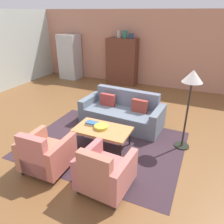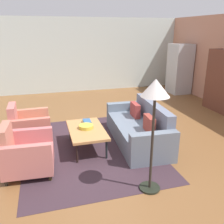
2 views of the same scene
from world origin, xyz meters
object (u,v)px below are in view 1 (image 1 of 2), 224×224
(cabinet, at_px, (122,62))
(vase_round, at_px, (125,34))
(vase_small, at_px, (131,36))
(refrigerator, at_px, (70,57))
(vase_tall, at_px, (119,34))
(armchair_left, at_px, (45,155))
(book_stack, at_px, (92,123))
(armchair_right, at_px, (104,173))
(floor_lamp, at_px, (192,84))
(couch, at_px, (123,113))
(coffee_table, at_px, (103,130))
(fruit_bowl, at_px, (101,127))

(cabinet, distance_m, vase_round, 1.04)
(vase_round, distance_m, vase_small, 0.25)
(vase_small, relative_size, refrigerator, 0.10)
(vase_small, distance_m, refrigerator, 2.89)
(cabinet, bearing_deg, vase_tall, -178.19)
(armchair_left, bearing_deg, refrigerator, 118.13)
(vase_round, height_order, refrigerator, vase_round)
(vase_small, xyz_separation_m, refrigerator, (-2.73, -0.10, -0.97))
(armchair_left, bearing_deg, book_stack, 74.92)
(armchair_right, bearing_deg, floor_lamp, 64.99)
(armchair_left, distance_m, book_stack, 1.28)
(couch, distance_m, coffee_table, 1.19)
(couch, distance_m, fruit_bowl, 1.20)
(armchair_left, height_order, vase_round, vase_round)
(armchair_left, height_order, vase_small, vase_small)
(coffee_table, distance_m, vase_small, 4.73)
(couch, relative_size, coffee_table, 1.79)
(armchair_right, height_order, vase_tall, vase_tall)
(vase_tall, xyz_separation_m, refrigerator, (-2.23, -0.10, -1.01))
(fruit_bowl, distance_m, book_stack, 0.27)
(couch, relative_size, fruit_bowl, 7.23)
(book_stack, xyz_separation_m, floor_lamp, (1.91, 0.62, 0.98))
(coffee_table, relative_size, vase_small, 6.55)
(coffee_table, relative_size, armchair_left, 1.36)
(couch, bearing_deg, vase_tall, -62.28)
(armchair_right, bearing_deg, vase_round, 111.65)
(fruit_bowl, bearing_deg, couch, 88.17)
(vase_tall, relative_size, vase_round, 1.00)
(coffee_table, distance_m, fruit_bowl, 0.08)
(book_stack, height_order, vase_tall, vase_tall)
(vase_tall, bearing_deg, couch, -65.57)
(armchair_right, xyz_separation_m, vase_small, (-1.54, 5.55, 1.55))
(book_stack, xyz_separation_m, vase_small, (-0.65, 4.31, 1.43))
(couch, distance_m, book_stack, 1.17)
(refrigerator, relative_size, floor_lamp, 1.08)
(cabinet, xyz_separation_m, vase_small, (0.35, -0.00, 0.99))
(fruit_bowl, relative_size, book_stack, 1.10)
(couch, bearing_deg, refrigerator, -36.80)
(armchair_left, bearing_deg, vase_round, 94.85)
(couch, xyz_separation_m, book_stack, (-0.30, -1.12, 0.18))
(cabinet, distance_m, vase_small, 1.05)
(coffee_table, distance_m, armchair_left, 1.31)
(coffee_table, relative_size, floor_lamp, 0.70)
(couch, bearing_deg, coffee_table, 93.05)
(cabinet, height_order, vase_tall, vase_tall)
(coffee_table, relative_size, armchair_right, 1.36)
(book_stack, distance_m, vase_tall, 4.70)
(vase_round, distance_m, refrigerator, 2.68)
(book_stack, height_order, cabinet, cabinet)
(vase_small, bearing_deg, armchair_left, -86.40)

